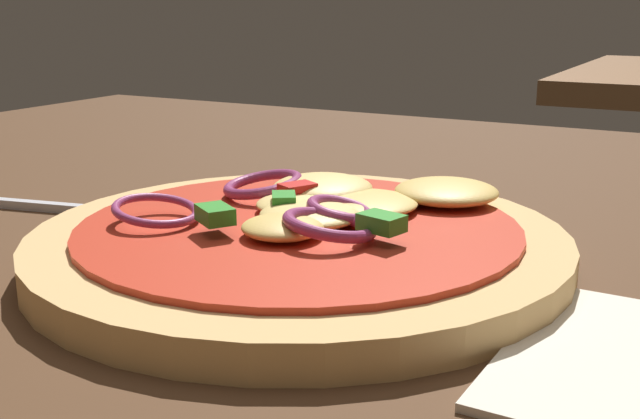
{
  "coord_description": "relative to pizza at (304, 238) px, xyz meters",
  "views": [
    {
      "loc": [
        0.13,
        -0.32,
        0.15
      ],
      "look_at": [
        -0.04,
        -0.01,
        0.06
      ],
      "focal_mm": 44.24,
      "sensor_mm": 36.0,
      "label": 1
    }
  ],
  "objects": [
    {
      "name": "fork",
      "position": [
        -0.17,
        0.01,
        -0.01
      ],
      "size": [
        0.17,
        0.05,
        0.01
      ],
      "color": "silver",
      "rests_on": "dining_table"
    },
    {
      "name": "dining_table",
      "position": [
        0.04,
        0.02,
        -0.03
      ],
      "size": [
        1.13,
        0.85,
        0.04
      ],
      "color": "#4C301C",
      "rests_on": "ground"
    },
    {
      "name": "pizza",
      "position": [
        0.0,
        0.0,
        0.0
      ],
      "size": [
        0.24,
        0.24,
        0.03
      ],
      "color": "tan",
      "rests_on": "dining_table"
    }
  ]
}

